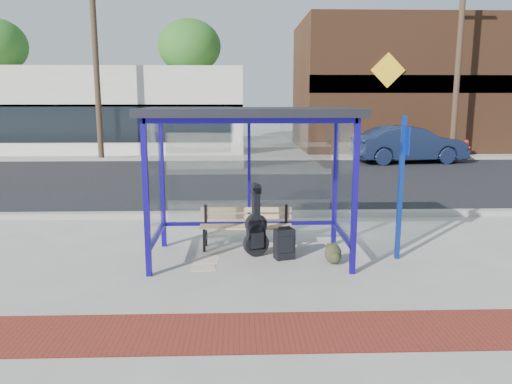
{
  "coord_description": "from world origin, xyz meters",
  "views": [
    {
      "loc": [
        -0.16,
        -7.77,
        2.57
      ],
      "look_at": [
        0.1,
        0.2,
        1.07
      ],
      "focal_mm": 35.0,
      "sensor_mm": 36.0,
      "label": 1
    }
  ],
  "objects_px": {
    "bench": "(246,224)",
    "guitar_bag": "(256,231)",
    "parked_car": "(409,144)",
    "suitcase": "(284,244)",
    "backpack": "(334,254)",
    "fire_hydrant": "(466,147)"
  },
  "relations": [
    {
      "from": "bench",
      "to": "guitar_bag",
      "type": "distance_m",
      "value": 0.49
    },
    {
      "from": "suitcase",
      "to": "fire_hydrant",
      "type": "xyz_separation_m",
      "value": [
        9.4,
        14.16,
        0.16
      ]
    },
    {
      "from": "bench",
      "to": "backpack",
      "type": "relative_size",
      "value": 4.84
    },
    {
      "from": "backpack",
      "to": "suitcase",
      "type": "bearing_deg",
      "value": 147.26
    },
    {
      "from": "suitcase",
      "to": "bench",
      "type": "bearing_deg",
      "value": 117.65
    },
    {
      "from": "suitcase",
      "to": "guitar_bag",
      "type": "bearing_deg",
      "value": 142.91
    },
    {
      "from": "bench",
      "to": "guitar_bag",
      "type": "xyz_separation_m",
      "value": [
        0.16,
        -0.47,
        -0.0
      ]
    },
    {
      "from": "backpack",
      "to": "parked_car",
      "type": "distance_m",
      "value": 13.47
    },
    {
      "from": "guitar_bag",
      "to": "parked_car",
      "type": "distance_m",
      "value": 13.6
    },
    {
      "from": "backpack",
      "to": "fire_hydrant",
      "type": "bearing_deg",
      "value": 45.94
    },
    {
      "from": "bench",
      "to": "suitcase",
      "type": "height_order",
      "value": "bench"
    },
    {
      "from": "bench",
      "to": "guitar_bag",
      "type": "bearing_deg",
      "value": -69.53
    },
    {
      "from": "bench",
      "to": "suitcase",
      "type": "distance_m",
      "value": 0.9
    },
    {
      "from": "guitar_bag",
      "to": "parked_car",
      "type": "xyz_separation_m",
      "value": [
        6.55,
        11.91,
        0.32
      ]
    },
    {
      "from": "bench",
      "to": "parked_car",
      "type": "xyz_separation_m",
      "value": [
        6.71,
        11.45,
        0.32
      ]
    },
    {
      "from": "guitar_bag",
      "to": "parked_car",
      "type": "bearing_deg",
      "value": 39.92
    },
    {
      "from": "bench",
      "to": "parked_car",
      "type": "relative_size",
      "value": 0.35
    },
    {
      "from": "bench",
      "to": "suitcase",
      "type": "relative_size",
      "value": 2.93
    },
    {
      "from": "backpack",
      "to": "bench",
      "type": "bearing_deg",
      "value": 133.24
    },
    {
      "from": "bench",
      "to": "fire_hydrant",
      "type": "distance_m",
      "value": 16.83
    },
    {
      "from": "bench",
      "to": "backpack",
      "type": "bearing_deg",
      "value": -32.21
    },
    {
      "from": "fire_hydrant",
      "to": "guitar_bag",
      "type": "bearing_deg",
      "value": -125.14
    }
  ]
}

